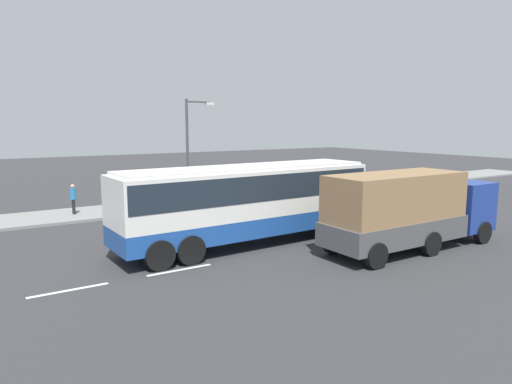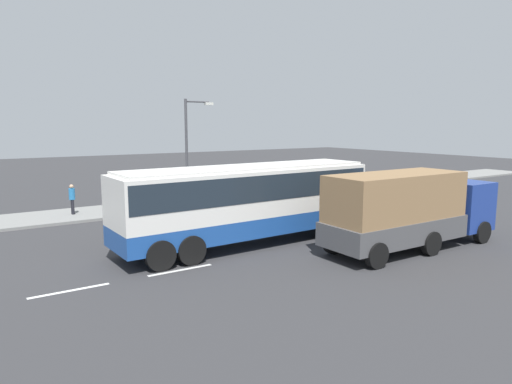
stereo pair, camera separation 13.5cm
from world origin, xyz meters
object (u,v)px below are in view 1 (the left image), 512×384
pedestrian_near_curb (73,197)px  pedestrian_at_crossing (196,187)px  car_yellow_taxi (359,194)px  cargo_truck (410,208)px  coach_bus (248,196)px  street_lamp (191,145)px

pedestrian_near_curb → pedestrian_at_crossing: bearing=174.1°
car_yellow_taxi → pedestrian_at_crossing: size_ratio=2.34×
cargo_truck → pedestrian_near_curb: size_ratio=5.00×
coach_bus → car_yellow_taxi: size_ratio=2.75×
coach_bus → pedestrian_near_curb: coach_bus is taller
cargo_truck → pedestrian_near_curb: cargo_truck is taller
cargo_truck → car_yellow_taxi: 9.92m
coach_bus → cargo_truck: bearing=-41.4°
cargo_truck → street_lamp: bearing=106.6°
coach_bus → cargo_truck: size_ratio=1.39×
cargo_truck → car_yellow_taxi: cargo_truck is taller
car_yellow_taxi → pedestrian_at_crossing: bearing=147.6°
street_lamp → pedestrian_at_crossing: bearing=53.4°
pedestrian_near_curb → street_lamp: (6.39, -1.64, 2.76)m
cargo_truck → car_yellow_taxi: size_ratio=1.98×
pedestrian_near_curb → pedestrian_at_crossing: pedestrian_at_crossing is taller
pedestrian_near_curb → coach_bus: bearing=113.8°
cargo_truck → street_lamp: (-3.76, 12.85, 2.16)m
street_lamp → pedestrian_near_curb: bearing=165.6°
pedestrian_at_crossing → street_lamp: 3.06m
car_yellow_taxi → pedestrian_near_curb: (-15.64, 6.27, 0.32)m
cargo_truck → pedestrian_near_curb: (-10.16, 14.48, -0.60)m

